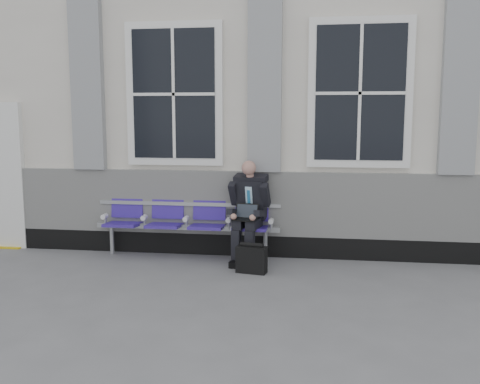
# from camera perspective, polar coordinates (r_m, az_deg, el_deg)

# --- Properties ---
(ground) EXTENTS (70.00, 70.00, 0.00)m
(ground) POSITION_cam_1_polar(r_m,az_deg,el_deg) (6.15, 9.74, -10.59)
(ground) COLOR slate
(ground) RESTS_ON ground
(station_building) EXTENTS (14.40, 4.40, 4.49)m
(station_building) POSITION_cam_1_polar(r_m,az_deg,el_deg) (9.30, 9.36, 9.68)
(station_building) COLOR silver
(station_building) RESTS_ON ground
(bench) EXTENTS (2.60, 0.47, 0.91)m
(bench) POSITION_cam_1_polar(r_m,az_deg,el_deg) (7.49, -5.66, -2.73)
(bench) COLOR #9EA0A3
(bench) RESTS_ON ground
(businessman) EXTENTS (0.57, 0.77, 1.37)m
(businessman) POSITION_cam_1_polar(r_m,az_deg,el_deg) (7.17, 0.94, -1.59)
(businessman) COLOR black
(businessman) RESTS_ON ground
(briefcase) EXTENTS (0.40, 0.23, 0.39)m
(briefcase) POSITION_cam_1_polar(r_m,az_deg,el_deg) (6.76, 1.24, -7.15)
(briefcase) COLOR black
(briefcase) RESTS_ON ground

